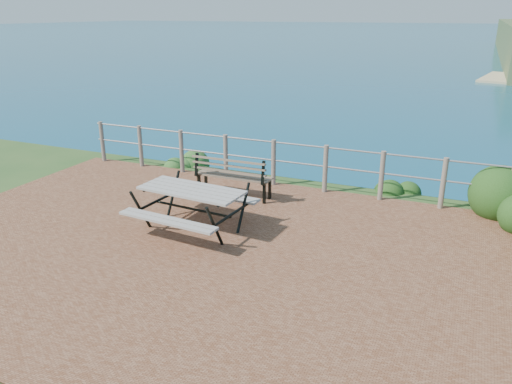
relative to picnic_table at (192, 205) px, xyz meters
The scene contains 8 objects.
ground 0.83m from the picnic_table, 55.97° to the right, with size 10.00×7.00×0.12m, color brown.
ocean 199.44m from the picnic_table, 89.89° to the left, with size 1200.00×1200.00×0.00m, color #136776.
safety_railing 2.81m from the picnic_table, 82.19° to the left, with size 9.40×0.10×1.00m.
picnic_table is the anchor object (origin of this frame).
park_bench 1.80m from the picnic_table, 92.80° to the left, with size 1.57×0.41×0.89m.
shrub_right_edge 5.51m from the picnic_table, 28.31° to the left, with size 1.10×1.10×1.56m, color #1F4013.
shrub_lip_west 4.07m from the picnic_table, 123.37° to the left, with size 0.76×0.76×0.50m, color #1E4C1C.
shrub_lip_east 4.59m from the picnic_table, 50.13° to the left, with size 0.83×0.83×0.59m, color #1F4013.
Camera 1 is at (3.77, -6.23, 3.57)m, focal length 35.00 mm.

